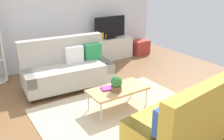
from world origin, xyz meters
TOP-DOWN VIEW (x-y plane):
  - ground_plane at (0.00, 0.00)m, footprint 7.68×7.68m
  - wall_far at (0.00, 2.80)m, footprint 6.40×0.12m
  - area_rug at (0.04, -0.33)m, footprint 2.90×2.20m
  - couch_beige at (-0.29, 1.29)m, footprint 1.96×0.98m
  - couch_green at (0.38, -1.55)m, footprint 1.98×1.05m
  - coffee_table at (0.09, -0.13)m, footprint 1.10×0.56m
  - tv_console at (1.57, 2.46)m, footprint 1.40×0.44m
  - tv at (1.57, 2.44)m, footprint 1.00×0.20m
  - storage_trunk at (2.67, 2.36)m, footprint 0.52×0.40m
  - potted_plant at (-0.00, -0.21)m, footprint 0.20×0.20m
  - table_book_0 at (-0.08, -0.05)m, footprint 0.28×0.23m
  - vase_0 at (0.99, 2.51)m, footprint 0.10×0.10m
  - vase_1 at (1.15, 2.51)m, footprint 0.09×0.09m
  - bottle_0 at (1.30, 2.42)m, footprint 0.06×0.06m
  - bottle_1 at (1.41, 2.42)m, footprint 0.04×0.04m

SIDE VIEW (x-z plane):
  - ground_plane at x=0.00m, z-range 0.00..0.00m
  - area_rug at x=0.04m, z-range 0.00..0.01m
  - storage_trunk at x=2.67m, z-range 0.00..0.44m
  - tv_console at x=1.57m, z-range 0.00..0.64m
  - coffee_table at x=0.09m, z-range 0.18..0.60m
  - table_book_0 at x=-0.08m, z-range 0.42..0.45m
  - couch_green at x=0.38m, z-range -0.11..0.99m
  - couch_beige at x=-0.29m, z-range -0.10..1.00m
  - potted_plant at x=0.00m, z-range 0.42..0.71m
  - vase_0 at x=0.99m, z-range 0.64..0.78m
  - bottle_1 at x=1.41m, z-range 0.64..0.79m
  - vase_1 at x=1.15m, z-range 0.64..0.80m
  - bottle_0 at x=1.30m, z-range 0.64..0.85m
  - tv at x=1.57m, z-range 0.63..1.27m
  - wall_far at x=0.00m, z-range 0.00..2.90m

